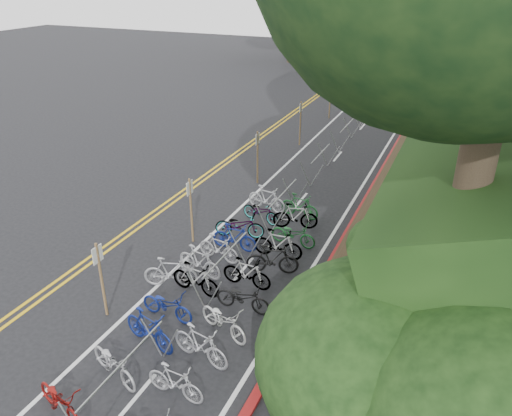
# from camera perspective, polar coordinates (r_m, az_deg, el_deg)

# --- Properties ---
(ground) EXTENTS (120.00, 120.00, 0.00)m
(ground) POSITION_cam_1_polar(r_m,az_deg,el_deg) (15.65, -18.56, -11.55)
(ground) COLOR black
(ground) RESTS_ON ground
(road_markings) EXTENTS (7.47, 80.00, 0.01)m
(road_markings) POSITION_cam_1_polar(r_m,az_deg,el_deg) (22.64, -0.67, 2.07)
(road_markings) COLOR gold
(road_markings) RESTS_ON ground
(red_curb) EXTENTS (0.25, 28.00, 0.10)m
(red_curb) POSITION_cam_1_polar(r_m,az_deg,el_deg) (22.95, 12.96, 1.84)
(red_curb) COLOR maroon
(red_curb) RESTS_ON ground
(bike_rack_front) EXTENTS (1.10, 3.14, 1.08)m
(bike_rack_front) POSITION_cam_1_polar(r_m,az_deg,el_deg) (12.42, -14.80, -17.55)
(bike_rack_front) COLOR gray
(bike_rack_front) RESTS_ON ground
(bike_racks_rest) EXTENTS (1.14, 23.00, 1.17)m
(bike_racks_rest) POSITION_cam_1_polar(r_m,az_deg,el_deg) (24.10, 7.35, 5.56)
(bike_racks_rest) COLOR gray
(bike_racks_rest) RESTS_ON ground
(signpost_near) EXTENTS (0.08, 0.40, 2.40)m
(signpost_near) POSITION_cam_1_polar(r_m,az_deg,el_deg) (14.76, -17.32, -7.32)
(signpost_near) COLOR brown
(signpost_near) RESTS_ON ground
(signposts_rest) EXTENTS (0.08, 18.40, 2.50)m
(signposts_rest) POSITION_cam_1_polar(r_m,az_deg,el_deg) (25.52, 2.88, 8.28)
(signposts_rest) COLOR brown
(signposts_rest) RESTS_ON ground
(bike_front) EXTENTS (1.04, 1.80, 1.04)m
(bike_front) POSITION_cam_1_polar(r_m,az_deg,el_deg) (16.00, -9.74, -7.23)
(bike_front) COLOR #9E9EA3
(bike_front) RESTS_ON ground
(bike_valet) EXTENTS (3.40, 13.40, 1.09)m
(bike_valet) POSITION_cam_1_polar(r_m,az_deg,el_deg) (15.84, -3.44, -7.37)
(bike_valet) COLOR maroon
(bike_valet) RESTS_ON ground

